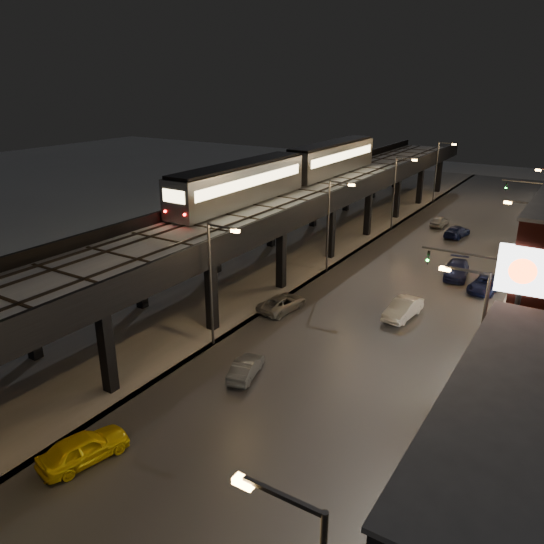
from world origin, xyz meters
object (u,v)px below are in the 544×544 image
Objects in this scene: car_onc_silver at (403,309)px; car_mid_silver at (282,304)px; sign_citgo at (518,299)px; car_near_white at (246,369)px; car_onc_red at (516,248)px; car_far_white at (440,222)px; car_onc_dark at (485,285)px; subway_train at (292,169)px; car_taxi at (84,449)px; car_mid_dark at (457,232)px; car_onc_white at (457,270)px.

car_mid_silver is at bearing -149.90° from car_onc_silver.
car_onc_silver is 17.26m from sign_citgo.
car_near_white is 37.75m from car_onc_red.
car_far_white reaches higher than car_near_white.
car_far_white is 1.07× the size of car_onc_red.
car_onc_silver is 10.24m from car_onc_dark.
car_mid_silver is at bearing -62.11° from subway_train.
car_taxi is (10.01, -37.67, -7.73)m from subway_train.
car_taxi is 1.20× the size of car_near_white.
car_mid_silver reaches higher than car_onc_red.
car_onc_dark reaches higher than car_mid_silver.
sign_citgo reaches higher than car_mid_silver.
car_far_white is 44.53m from sign_citgo.
car_onc_dark is at bearing -96.61° from car_taxi.
car_onc_red is at bearing 83.89° from car_onc_silver.
car_onc_red is at bearing 150.27° from car_far_white.
car_mid_silver is (8.97, -16.95, -7.85)m from subway_train.
car_taxi is at bearing 90.39° from car_far_white.
subway_train reaches higher than car_near_white.
car_near_white is 10.48m from car_mid_silver.
car_onc_dark is 13.19m from car_onc_red.
car_taxi reaches higher than car_onc_silver.
car_near_white is at bearing -105.50° from car_onc_silver.
car_mid_dark is at bearing 133.06° from car_far_white.
car_near_white is at bearing -91.32° from car_onc_red.
car_onc_red is at bearing -120.51° from car_near_white.
car_onc_white is at bearing -119.48° from car_near_white.
car_mid_silver is at bearing -102.82° from car_onc_red.
car_taxi reaches higher than car_onc_dark.
car_onc_dark is (22.16, -3.78, -7.84)m from subway_train.
sign_citgo is at bearing -43.38° from subway_train.
sign_citgo is (4.36, -34.92, 7.69)m from car_onc_red.
subway_train is 23.37m from car_onc_silver.
subway_train is 39.73m from car_taxi.
car_onc_white is 1.39× the size of car_onc_red.
car_onc_white is at bearing -90.91° from car_taxi.
subway_train is 25.76m from car_onc_red.
car_near_white is at bearing -174.64° from sign_citgo.
sign_citgo reaches higher than subway_train.
car_onc_dark reaches higher than car_onc_red.
car_onc_silver is at bearing -108.59° from car_onc_dark.
car_onc_silver is 1.26× the size of car_onc_red.
car_mid_dark reaches higher than car_near_white.
car_onc_red is (13.67, 26.36, -0.03)m from car_mid_silver.
car_near_white is at bearing -106.40° from car_onc_dark.
car_onc_silver is at bearing -104.84° from car_onc_white.
sign_citgo is (16.99, 12.15, 7.54)m from car_taxi.
car_onc_dark is at bearing -45.12° from car_onc_white.
car_taxi is at bearing 63.49° from car_near_white.
car_mid_silver is 29.94m from car_mid_dark.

